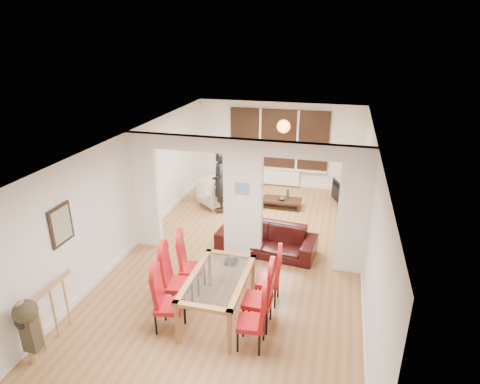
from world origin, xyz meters
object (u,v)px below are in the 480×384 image
at_px(dining_table, 218,296).
at_px(dining_chair_la, 169,302).
at_px(dining_chair_lc, 192,265).
at_px(sofa, 266,239).
at_px(bowl, 281,199).
at_px(dining_chair_lb, 177,280).
at_px(dining_chair_ra, 251,319).
at_px(dining_chair_rc, 268,277).
at_px(television, 335,193).
at_px(armchair, 216,192).
at_px(person, 220,182).
at_px(bottle, 288,194).
at_px(coffee_table, 282,203).
at_px(dining_chair_rb, 258,296).

distance_m(dining_table, dining_chair_la, 0.85).
relative_size(dining_chair_lc, sofa, 0.51).
bearing_deg(bowl, dining_chair_lb, -102.87).
xyz_separation_m(dining_chair_ra, dining_chair_rc, (0.03, 1.16, 0.00)).
xyz_separation_m(sofa, bowl, (-0.04, 2.42, -0.05)).
xyz_separation_m(dining_chair_rc, bowl, (-0.40, 4.15, -0.25)).
distance_m(dining_chair_lc, television, 5.48).
bearing_deg(armchair, dining_chair_lc, -39.13).
bearing_deg(sofa, person, 137.54).
distance_m(dining_chair_ra, bottle, 5.44).
bearing_deg(bowl, dining_chair_la, -100.59).
height_order(person, coffee_table, person).
relative_size(dining_chair_rb, armchair, 1.37).
bearing_deg(armchair, dining_table, -32.32).
xyz_separation_m(dining_chair_lb, dining_chair_rc, (1.48, 0.57, -0.05)).
relative_size(dining_table, television, 1.65).
xyz_separation_m(dining_table, bowl, (0.33, 4.74, -0.12)).
bearing_deg(bowl, dining_table, -93.99).
bearing_deg(bottle, dining_chair_la, -101.86).
bearing_deg(dining_chair_lc, dining_chair_la, -100.39).
distance_m(dining_table, dining_chair_lc, 0.92).
relative_size(dining_chair_lc, dining_chair_rc, 1.04).
relative_size(dining_table, armchair, 1.99).
bearing_deg(bottle, dining_chair_rc, -86.63).
bearing_deg(dining_chair_rb, dining_chair_ra, -88.93).
relative_size(dining_table, dining_chair_la, 1.54).
relative_size(dining_chair_lc, bottle, 3.73).
bearing_deg(television, bottle, 93.87).
bearing_deg(bottle, dining_chair_rb, -87.54).
xyz_separation_m(armchair, television, (3.23, 0.98, -0.09)).
distance_m(dining_chair_ra, television, 6.15).
relative_size(armchair, television, 0.83).
bearing_deg(dining_chair_lc, dining_chair_ra, -52.08).
distance_m(dining_table, armchair, 4.75).
height_order(dining_chair_lc, bowl, dining_chair_lc).
height_order(dining_chair_rb, sofa, dining_chair_rb).
height_order(dining_chair_rb, television, dining_chair_rb).
bearing_deg(dining_chair_ra, dining_table, 133.70).
distance_m(dining_chair_rb, armchair, 5.07).
xyz_separation_m(person, television, (2.99, 1.35, -0.56)).
xyz_separation_m(dining_chair_lc, bowl, (1.02, 4.15, -0.28)).
bearing_deg(armchair, bowl, 46.84).
distance_m(dining_chair_rb, bowl, 4.83).
bearing_deg(dining_chair_rb, coffee_table, 94.72).
distance_m(dining_chair_lc, bottle, 4.44).
bearing_deg(dining_chair_ra, person, 105.03).
height_order(dining_table, bowl, dining_table).
height_order(dining_chair_lc, television, dining_chair_lc).
bearing_deg(person, sofa, 20.38).
bearing_deg(dining_chair_la, person, 85.70).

